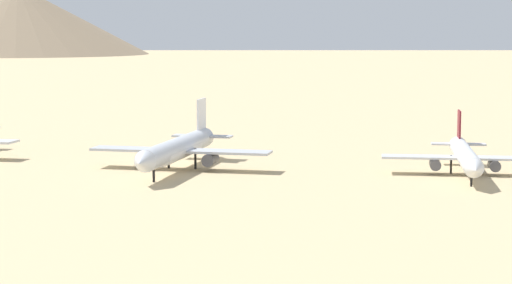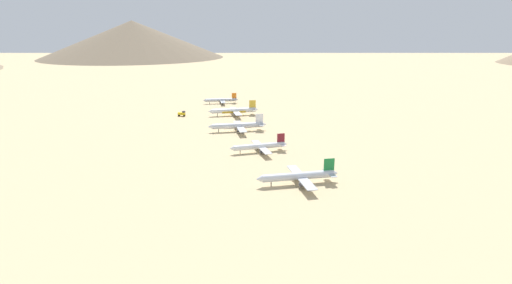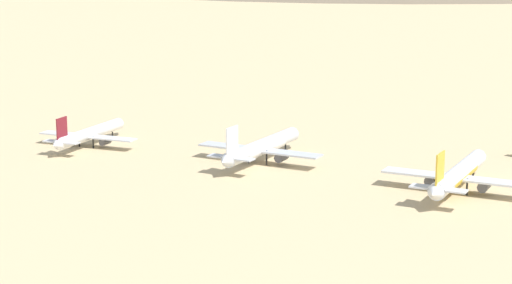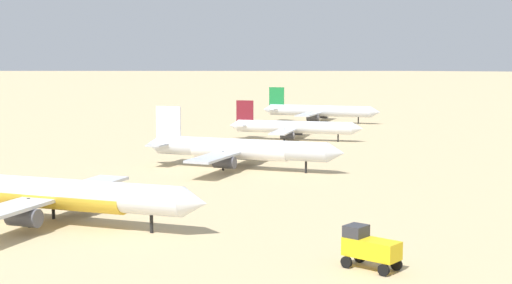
% 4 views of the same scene
% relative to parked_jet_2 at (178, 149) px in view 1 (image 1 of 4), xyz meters
% --- Properties ---
extents(ground_plane, '(1800.00, 1800.00, 0.00)m').
position_rel_parked_jet_2_xyz_m(ground_plane, '(-3.70, -0.86, -3.55)').
color(ground_plane, tan).
extents(parked_jet_2, '(37.02, 30.05, 10.68)m').
position_rel_parked_jet_2_xyz_m(parked_jet_2, '(0.00, 0.00, 0.00)').
color(parked_jet_2, silver).
rests_on(parked_jet_2, ground).
extents(parked_jet_3, '(31.93, 25.94, 9.21)m').
position_rel_parked_jet_2_xyz_m(parked_jet_3, '(-2.82, 45.42, -0.45)').
color(parked_jet_3, silver).
rests_on(parked_jet_3, ground).
extents(desert_hill_2, '(230.03, 230.03, 60.57)m').
position_rel_parked_jet_2_xyz_m(desert_hill_2, '(-649.17, -318.02, 26.73)').
color(desert_hill_2, '#847056').
rests_on(desert_hill_2, ground).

